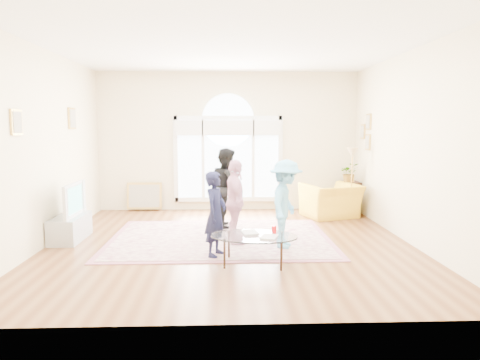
{
  "coord_description": "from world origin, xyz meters",
  "views": [
    {
      "loc": [
        -0.09,
        -7.0,
        1.93
      ],
      "look_at": [
        0.18,
        0.3,
        1.03
      ],
      "focal_mm": 32.0,
      "sensor_mm": 36.0,
      "label": 1
    }
  ],
  "objects_px": {
    "armchair": "(331,201)",
    "area_rug": "(220,238)",
    "coffee_table": "(254,237)",
    "television": "(69,200)",
    "tv_console": "(70,228)"
  },
  "relations": [
    {
      "from": "armchair",
      "to": "area_rug",
      "type": "bearing_deg",
      "value": 18.15
    },
    {
      "from": "coffee_table",
      "to": "television",
      "type": "bearing_deg",
      "value": 163.31
    },
    {
      "from": "area_rug",
      "to": "coffee_table",
      "type": "height_order",
      "value": "coffee_table"
    },
    {
      "from": "tv_console",
      "to": "coffee_table",
      "type": "height_order",
      "value": "coffee_table"
    },
    {
      "from": "tv_console",
      "to": "armchair",
      "type": "distance_m",
      "value": 5.25
    },
    {
      "from": "tv_console",
      "to": "armchair",
      "type": "relative_size",
      "value": 0.9
    },
    {
      "from": "area_rug",
      "to": "coffee_table",
      "type": "bearing_deg",
      "value": -71.17
    },
    {
      "from": "tv_console",
      "to": "coffee_table",
      "type": "bearing_deg",
      "value": -25.11
    },
    {
      "from": "area_rug",
      "to": "armchair",
      "type": "relative_size",
      "value": 3.26
    },
    {
      "from": "coffee_table",
      "to": "armchair",
      "type": "bearing_deg",
      "value": 67.72
    },
    {
      "from": "area_rug",
      "to": "television",
      "type": "bearing_deg",
      "value": -179.97
    },
    {
      "from": "tv_console",
      "to": "television",
      "type": "xyz_separation_m",
      "value": [
        0.01,
        -0.0,
        0.5
      ]
    },
    {
      "from": "television",
      "to": "armchair",
      "type": "bearing_deg",
      "value": 19.2
    },
    {
      "from": "television",
      "to": "coffee_table",
      "type": "bearing_deg",
      "value": -25.17
    },
    {
      "from": "area_rug",
      "to": "television",
      "type": "distance_m",
      "value": 2.67
    }
  ]
}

